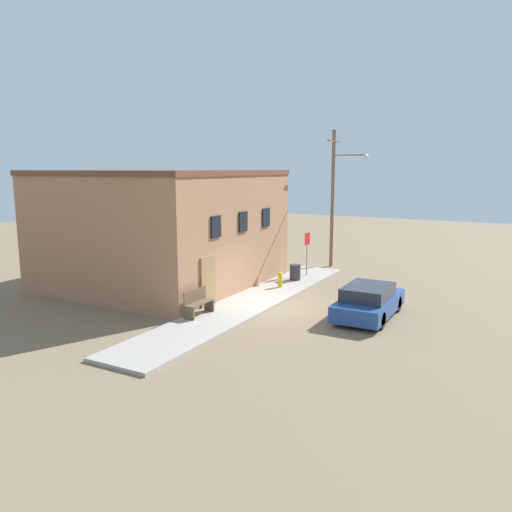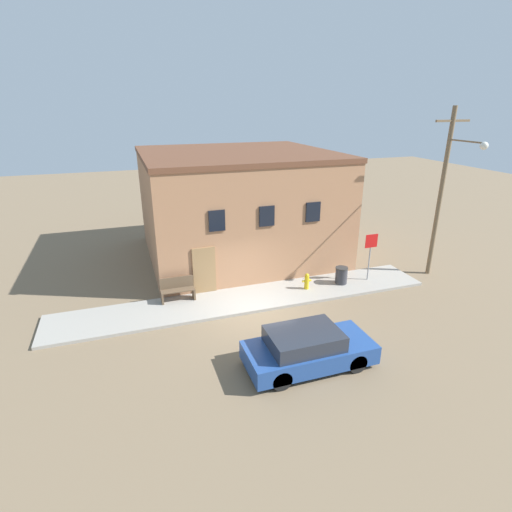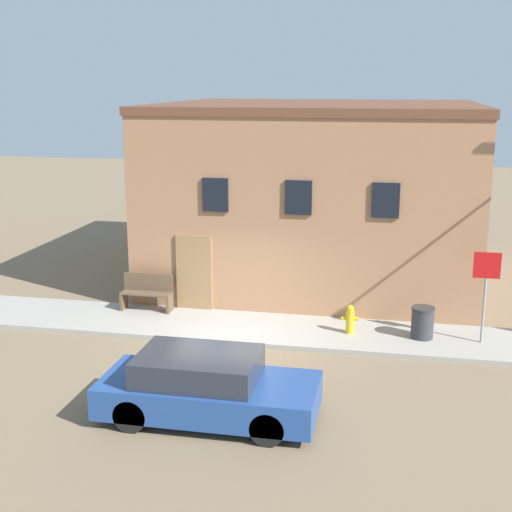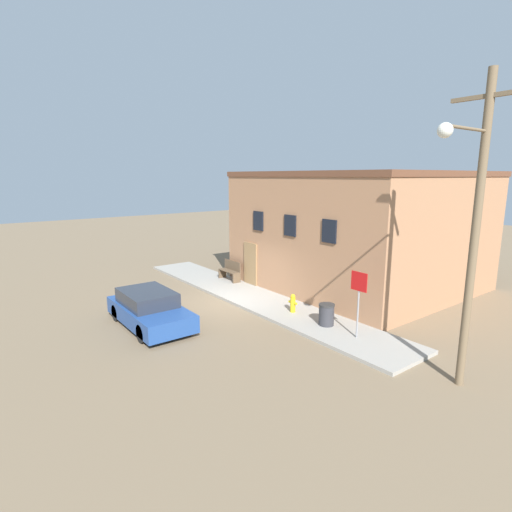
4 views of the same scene
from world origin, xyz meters
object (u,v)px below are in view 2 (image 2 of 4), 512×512
(trash_bin, at_px, (341,275))
(parked_car, at_px, (308,349))
(bench, at_px, (178,290))
(utility_pole, at_px, (445,187))
(fire_hydrant, at_px, (307,281))
(stop_sign, at_px, (371,249))

(trash_bin, distance_m, parked_car, 6.45)
(bench, distance_m, parked_car, 6.60)
(trash_bin, xyz_separation_m, utility_pole, (4.86, -0.29, 3.82))
(trash_bin, bearing_deg, bench, 174.17)
(bench, bearing_deg, utility_pole, -4.89)
(fire_hydrant, xyz_separation_m, parked_car, (-2.35, -4.95, 0.13))
(trash_bin, height_order, utility_pole, utility_pole)
(fire_hydrant, height_order, utility_pole, utility_pole)
(stop_sign, xyz_separation_m, parked_car, (-5.52, -4.92, -1.06))
(fire_hydrant, distance_m, bench, 5.68)
(stop_sign, distance_m, parked_car, 7.47)
(fire_hydrant, xyz_separation_m, stop_sign, (3.17, -0.02, 1.19))
(bench, xyz_separation_m, trash_bin, (7.39, -0.76, -0.08))
(stop_sign, height_order, trash_bin, stop_sign)
(bench, xyz_separation_m, utility_pole, (12.26, -1.05, 3.74))
(utility_pole, bearing_deg, parked_car, -152.50)
(fire_hydrant, height_order, bench, bench)
(stop_sign, relative_size, bench, 1.59)
(trash_bin, xyz_separation_m, parked_car, (-4.12, -4.97, 0.10))
(trash_bin, bearing_deg, parked_car, -129.65)
(utility_pole, bearing_deg, trash_bin, 176.55)
(bench, height_order, parked_car, parked_car)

